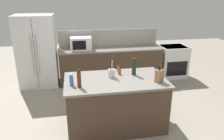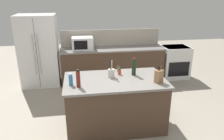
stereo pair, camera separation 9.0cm
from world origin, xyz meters
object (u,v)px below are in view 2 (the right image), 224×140
at_px(microwave, 83,43).
at_px(utensil_crock, 111,73).
at_px(range_oven, 174,62).
at_px(wine_bottle, 134,67).
at_px(dish_soap_bottle, 71,80).
at_px(spice_jar_paprika, 119,72).
at_px(knife_block, 159,76).
at_px(spice_jar_oregano, 118,69).
at_px(vinegar_bottle, 78,79).
at_px(refrigerator, 39,51).

relative_size(microwave, utensil_crock, 1.72).
distance_m(range_oven, wine_bottle, 2.76).
relative_size(range_oven, dish_soap_bottle, 4.49).
distance_m(microwave, dish_soap_bottle, 2.34).
bearing_deg(spice_jar_paprika, knife_block, -38.07).
height_order(microwave, spice_jar_oregano, microwave).
bearing_deg(dish_soap_bottle, spice_jar_oregano, 30.47).
bearing_deg(range_oven, spice_jar_paprika, -135.52).
height_order(wine_bottle, spice_jar_oregano, wine_bottle).
distance_m(knife_block, wine_bottle, 0.53).
xyz_separation_m(utensil_crock, vinegar_bottle, (-0.59, -0.34, 0.06)).
height_order(refrigerator, vinegar_bottle, refrigerator).
height_order(dish_soap_bottle, spice_jar_oregano, dish_soap_bottle).
relative_size(knife_block, utensil_crock, 0.91).
bearing_deg(microwave, dish_soap_bottle, -96.35).
bearing_deg(utensil_crock, range_oven, 43.60).
distance_m(refrigerator, dish_soap_bottle, 2.54).
relative_size(microwave, spice_jar_paprika, 4.83).
bearing_deg(utensil_crock, dish_soap_bottle, -161.01).
distance_m(range_oven, dish_soap_bottle, 3.76).
distance_m(utensil_crock, spice_jar_oregano, 0.34).
relative_size(utensil_crock, wine_bottle, 0.98).
bearing_deg(range_oven, dish_soap_bottle, -141.26).
height_order(microwave, utensil_crock, microwave).
relative_size(spice_jar_oregano, spice_jar_paprika, 0.99).
bearing_deg(range_oven, wine_bottle, -130.78).
bearing_deg(knife_block, utensil_crock, 123.37).
height_order(refrigerator, utensil_crock, refrigerator).
bearing_deg(utensil_crock, wine_bottle, 6.24).
xyz_separation_m(vinegar_bottle, spice_jar_oregano, (0.77, 0.62, -0.09)).
height_order(range_oven, microwave, microwave).
xyz_separation_m(wine_bottle, spice_jar_oregano, (-0.25, 0.23, -0.10)).
relative_size(utensil_crock, dish_soap_bottle, 1.56).
distance_m(utensil_crock, dish_soap_bottle, 0.76).
xyz_separation_m(refrigerator, wine_bottle, (2.02, -2.09, 0.16)).
xyz_separation_m(refrigerator, spice_jar_oregano, (1.77, -1.85, 0.06)).
xyz_separation_m(refrigerator, range_oven, (3.78, -0.05, -0.47)).
height_order(range_oven, wine_bottle, wine_bottle).
relative_size(utensil_crock, vinegar_bottle, 1.06).
bearing_deg(knife_block, dish_soap_bottle, 144.25).
distance_m(range_oven, vinegar_bottle, 3.74).
bearing_deg(wine_bottle, refrigerator, 134.14).
bearing_deg(spice_jar_paprika, dish_soap_bottle, -158.51).
distance_m(microwave, spice_jar_paprika, 2.08).
distance_m(utensil_crock, spice_jar_paprika, 0.20).
distance_m(range_oven, utensil_crock, 3.07).
bearing_deg(vinegar_bottle, dish_soap_bottle, 142.63).
relative_size(utensil_crock, spice_jar_oregano, 2.84).
height_order(range_oven, dish_soap_bottle, dish_soap_bottle).
bearing_deg(refrigerator, microwave, -2.59).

